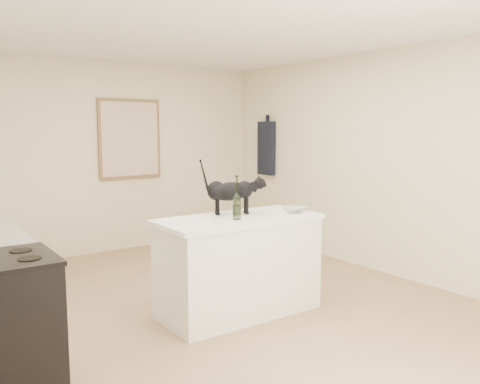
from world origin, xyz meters
name	(u,v)px	position (x,y,z in m)	size (l,w,h in m)	color
floor	(218,308)	(0.00, 0.00, 0.00)	(5.50, 5.50, 0.00)	#9B7C52
ceiling	(216,26)	(0.00, 0.00, 2.60)	(5.50, 5.50, 0.00)	white
wall_back	(109,158)	(0.00, 2.75, 1.30)	(4.50, 4.50, 0.00)	beige
wall_right	(378,162)	(2.25, 0.00, 1.30)	(5.50, 5.50, 0.00)	beige
island_base	(239,267)	(0.10, -0.20, 0.43)	(1.44, 0.67, 0.86)	white
island_top	(239,219)	(0.10, -0.20, 0.88)	(1.50, 0.70, 0.04)	white
stove	(5,332)	(-1.95, -0.60, 0.45)	(0.60, 0.60, 0.90)	black
artwork_frame	(130,139)	(0.30, 2.72, 1.55)	(0.90, 0.03, 1.10)	brown
artwork_canvas	(130,139)	(0.30, 2.70, 1.55)	(0.82, 0.00, 1.02)	beige
hanging_garment	(266,148)	(2.19, 2.05, 1.40)	(0.08, 0.34, 0.80)	black
black_cat	(231,194)	(0.13, -0.03, 1.09)	(0.55, 0.17, 0.39)	black
wine_bottle	(237,200)	(0.02, -0.29, 1.07)	(0.07, 0.07, 0.34)	#315522
glass_bowl	(295,210)	(0.67, -0.33, 0.93)	(0.23, 0.23, 0.06)	white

